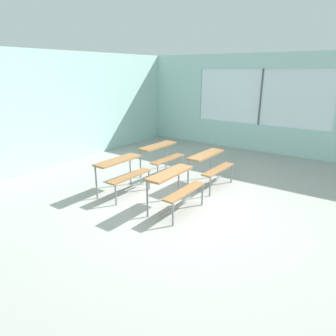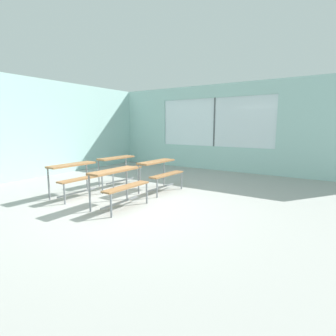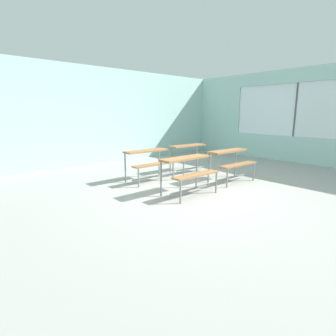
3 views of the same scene
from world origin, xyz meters
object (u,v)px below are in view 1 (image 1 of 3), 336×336
desk_bench_r1c0 (122,168)px  desk_bench_r1c1 (161,153)px  desk_bench_r0c0 (175,182)px  desk_bench_r0c1 (210,162)px

desk_bench_r1c0 → desk_bench_r1c1: (1.46, 0.06, 0.00)m
desk_bench_r0c0 → desk_bench_r1c0: 1.35m
desk_bench_r0c0 → desk_bench_r1c0: bearing=88.8°
desk_bench_r0c1 → desk_bench_r0c0: bearing=-175.5°
desk_bench_r0c0 → desk_bench_r1c1: (1.50, 1.41, 0.00)m
desk_bench_r0c0 → desk_bench_r0c1: same height
desk_bench_r0c0 → desk_bench_r1c0: (0.04, 1.35, 0.00)m
desk_bench_r1c1 → desk_bench_r0c1: bearing=-87.8°
desk_bench_r0c1 → desk_bench_r1c0: (-1.45, 1.30, 0.00)m
desk_bench_r0c0 → desk_bench_r1c0: size_ratio=0.99×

